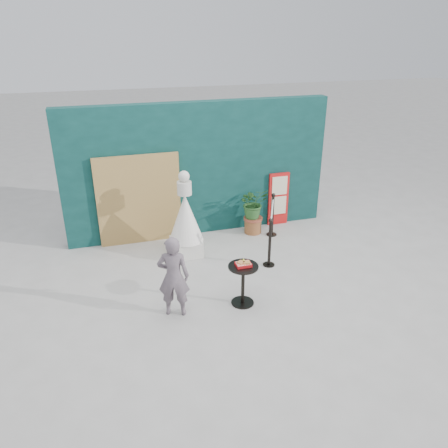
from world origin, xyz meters
The scene contains 10 objects.
ground centered at (0.00, 0.00, 0.00)m, with size 60.00×60.00×0.00m, color #ADAAA5.
back_wall centered at (0.00, 3.15, 1.50)m, with size 6.00×0.30×3.00m, color #0A2F2D.
bamboo_fence centered at (-1.40, 2.94, 1.00)m, with size 1.80×0.08×2.00m, color tan.
woman centered at (-1.21, 0.05, 0.72)m, with size 0.52×0.34×1.43m, color #695A62.
menu_board centered at (1.90, 2.95, 0.65)m, with size 0.50×0.07×1.30m.
statue centered at (-0.57, 2.07, 0.75)m, with size 0.72×0.72×1.85m.
cafe_table centered at (-0.02, -0.01, 0.50)m, with size 0.52×0.52×0.75m.
food_basket centered at (-0.02, 0.00, 0.79)m, with size 0.26×0.19×0.11m.
planter centered at (1.15, 2.66, 0.64)m, with size 0.65×0.57×1.11m.
stanchion_barrier centered at (1.22, 1.76, 0.49)m, with size 0.84×1.54×1.03m.
Camera 1 is at (-2.20, -6.05, 4.43)m, focal length 35.00 mm.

